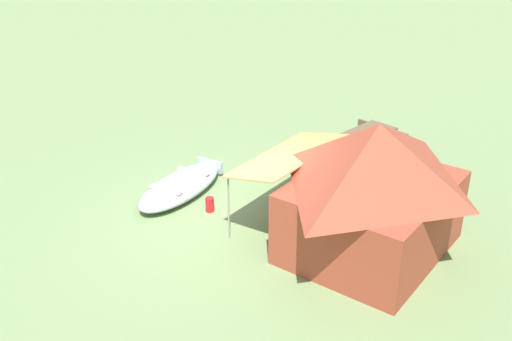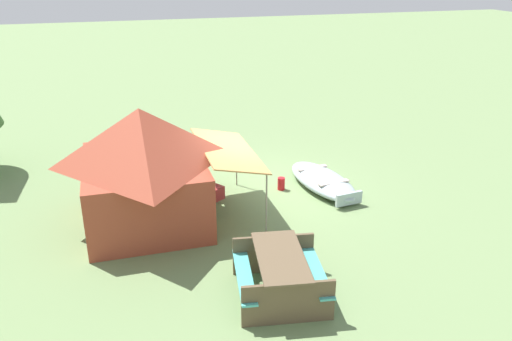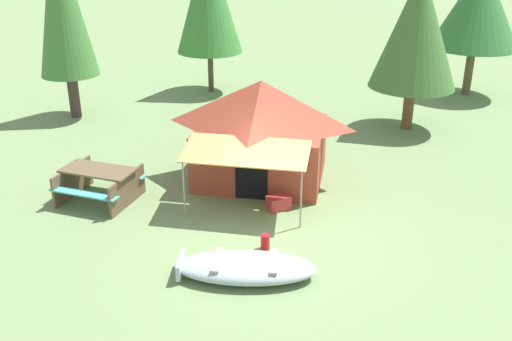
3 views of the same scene
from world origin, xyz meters
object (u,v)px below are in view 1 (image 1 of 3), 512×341
(fuel_can, at_px, (210,204))
(canvas_cabin_tent, at_px, (373,187))
(cooler_box, at_px, (278,230))
(beached_rowboat, at_px, (180,186))
(picnic_table, at_px, (364,144))

(fuel_can, bearing_deg, canvas_cabin_tent, 101.40)
(cooler_box, bearing_deg, fuel_can, -90.47)
(beached_rowboat, height_order, picnic_table, picnic_table)
(cooler_box, bearing_deg, canvas_cabin_tent, 113.27)
(fuel_can, bearing_deg, picnic_table, 160.68)
(canvas_cabin_tent, height_order, picnic_table, canvas_cabin_tent)
(picnic_table, distance_m, fuel_can, 4.45)
(beached_rowboat, distance_m, fuel_can, 1.06)
(canvas_cabin_tent, height_order, fuel_can, canvas_cabin_tent)
(canvas_cabin_tent, distance_m, fuel_can, 3.63)
(picnic_table, xyz_separation_m, fuel_can, (4.19, -1.47, -0.33))
(beached_rowboat, relative_size, cooler_box, 5.26)
(canvas_cabin_tent, height_order, cooler_box, canvas_cabin_tent)
(canvas_cabin_tent, bearing_deg, picnic_table, -151.48)
(beached_rowboat, height_order, fuel_can, beached_rowboat)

